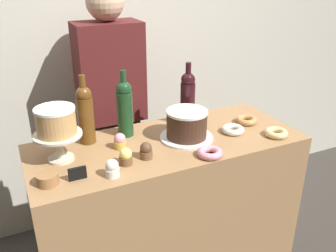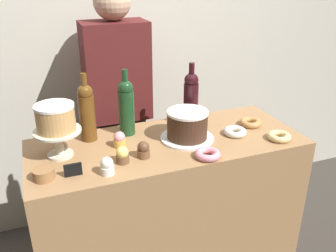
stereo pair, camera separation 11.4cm
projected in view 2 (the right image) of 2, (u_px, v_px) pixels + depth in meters
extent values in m
cube|color=#BCB7A8|center=(120.00, 30.00, 2.26)|extent=(6.00, 0.05, 2.60)
cube|color=#997047|center=(168.00, 219.00, 1.89)|extent=(1.29, 0.53, 0.91)
cylinder|color=beige|center=(61.00, 154.00, 1.57)|extent=(0.11, 0.11, 0.01)
cylinder|color=beige|center=(59.00, 143.00, 1.55)|extent=(0.04, 0.04, 0.10)
cylinder|color=beige|center=(57.00, 131.00, 1.53)|extent=(0.20, 0.20, 0.01)
cylinder|color=tan|center=(56.00, 119.00, 1.51)|extent=(0.16, 0.16, 0.10)
cylinder|color=white|center=(54.00, 106.00, 1.48)|extent=(0.16, 0.16, 0.01)
cylinder|color=white|center=(187.00, 138.00, 1.73)|extent=(0.26, 0.26, 0.01)
cylinder|color=#3D2619|center=(187.00, 125.00, 1.70)|extent=(0.19, 0.19, 0.12)
cylinder|color=white|center=(188.00, 112.00, 1.67)|extent=(0.20, 0.20, 0.01)
cylinder|color=#5B3814|center=(88.00, 118.00, 1.68)|extent=(0.08, 0.08, 0.22)
sphere|color=#5B3814|center=(85.00, 92.00, 1.63)|extent=(0.07, 0.07, 0.07)
cylinder|color=#5B3814|center=(84.00, 81.00, 1.61)|extent=(0.03, 0.03, 0.08)
cylinder|color=#193D1E|center=(127.00, 113.00, 1.74)|extent=(0.08, 0.08, 0.22)
sphere|color=#193D1E|center=(125.00, 88.00, 1.69)|extent=(0.07, 0.07, 0.07)
cylinder|color=#193D1E|center=(125.00, 77.00, 1.67)|extent=(0.03, 0.03, 0.08)
cylinder|color=black|center=(191.00, 104.00, 1.85)|extent=(0.08, 0.08, 0.22)
sphere|color=black|center=(191.00, 80.00, 1.80)|extent=(0.07, 0.07, 0.07)
cylinder|color=black|center=(192.00, 70.00, 1.78)|extent=(0.03, 0.03, 0.08)
cylinder|color=brown|center=(144.00, 154.00, 1.56)|extent=(0.06, 0.06, 0.03)
sphere|color=brown|center=(143.00, 147.00, 1.55)|extent=(0.05, 0.05, 0.05)
cylinder|color=brown|center=(123.00, 159.00, 1.52)|extent=(0.06, 0.06, 0.03)
sphere|color=#EFDB6B|center=(122.00, 152.00, 1.50)|extent=(0.05, 0.05, 0.05)
cylinder|color=gold|center=(120.00, 143.00, 1.65)|extent=(0.06, 0.06, 0.03)
sphere|color=pink|center=(119.00, 137.00, 1.64)|extent=(0.05, 0.05, 0.05)
cylinder|color=white|center=(107.00, 170.00, 1.43)|extent=(0.06, 0.06, 0.03)
sphere|color=white|center=(107.00, 163.00, 1.42)|extent=(0.05, 0.05, 0.05)
torus|color=pink|center=(208.00, 154.00, 1.55)|extent=(0.11, 0.11, 0.03)
torus|color=silver|center=(235.00, 132.00, 1.77)|extent=(0.11, 0.11, 0.03)
torus|color=#B27F47|center=(250.00, 123.00, 1.87)|extent=(0.11, 0.11, 0.03)
torus|color=#E0C17F|center=(279.00, 136.00, 1.72)|extent=(0.11, 0.11, 0.03)
cylinder|color=olive|center=(44.00, 178.00, 1.40)|extent=(0.08, 0.08, 0.01)
cylinder|color=olive|center=(44.00, 175.00, 1.40)|extent=(0.08, 0.08, 0.01)
cylinder|color=olive|center=(43.00, 173.00, 1.39)|extent=(0.08, 0.08, 0.01)
cylinder|color=olive|center=(43.00, 170.00, 1.39)|extent=(0.08, 0.08, 0.01)
cube|color=black|center=(73.00, 170.00, 1.42)|extent=(0.07, 0.01, 0.05)
cube|color=black|center=(123.00, 177.00, 2.32)|extent=(0.28, 0.18, 0.85)
cube|color=#4C1919|center=(116.00, 71.00, 2.03)|extent=(0.36, 0.22, 0.55)
sphere|color=tan|center=(112.00, 1.00, 1.88)|extent=(0.20, 0.20, 0.20)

